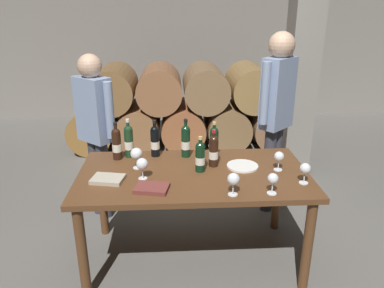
# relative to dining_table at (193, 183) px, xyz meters

# --- Properties ---
(ground_plane) EXTENTS (14.00, 14.00, 0.00)m
(ground_plane) POSITION_rel_dining_table_xyz_m (0.00, 0.00, -0.67)
(ground_plane) COLOR #66635E
(cellar_back_wall) EXTENTS (10.00, 0.24, 2.80)m
(cellar_back_wall) POSITION_rel_dining_table_xyz_m (0.00, 4.20, 0.73)
(cellar_back_wall) COLOR gray
(cellar_back_wall) RESTS_ON ground_plane
(barrel_stack) EXTENTS (3.12, 0.90, 1.15)m
(barrel_stack) POSITION_rel_dining_table_xyz_m (0.00, 2.60, -0.13)
(barrel_stack) COLOR olive
(barrel_stack) RESTS_ON ground_plane
(stone_pillar) EXTENTS (0.32, 0.32, 2.60)m
(stone_pillar) POSITION_rel_dining_table_xyz_m (1.30, 1.60, 0.63)
(stone_pillar) COLOR gray
(stone_pillar) RESTS_ON ground_plane
(dining_table) EXTENTS (1.70, 0.90, 0.76)m
(dining_table) POSITION_rel_dining_table_xyz_m (0.00, 0.00, 0.00)
(dining_table) COLOR brown
(dining_table) RESTS_ON ground_plane
(wine_bottle_0) EXTENTS (0.07, 0.07, 0.31)m
(wine_bottle_0) POSITION_rel_dining_table_xyz_m (-0.60, 0.29, 0.22)
(wine_bottle_0) COLOR black
(wine_bottle_0) RESTS_ON dining_table
(wine_bottle_1) EXTENTS (0.07, 0.07, 0.29)m
(wine_bottle_1) POSITION_rel_dining_table_xyz_m (0.19, 0.33, 0.22)
(wine_bottle_1) COLOR black
(wine_bottle_1) RESTS_ON dining_table
(wine_bottle_2) EXTENTS (0.07, 0.07, 0.31)m
(wine_bottle_2) POSITION_rel_dining_table_xyz_m (-0.29, 0.34, 0.22)
(wine_bottle_2) COLOR black
(wine_bottle_2) RESTS_ON dining_table
(wine_bottle_3) EXTENTS (0.07, 0.07, 0.32)m
(wine_bottle_3) POSITION_rel_dining_table_xyz_m (-0.04, 0.31, 0.23)
(wine_bottle_3) COLOR black
(wine_bottle_3) RESTS_ON dining_table
(wine_bottle_4) EXTENTS (0.07, 0.07, 0.32)m
(wine_bottle_4) POSITION_rel_dining_table_xyz_m (-0.50, 0.34, 0.23)
(wine_bottle_4) COLOR #19381E
(wine_bottle_4) RESTS_ON dining_table
(wine_bottle_5) EXTENTS (0.07, 0.07, 0.27)m
(wine_bottle_5) POSITION_rel_dining_table_xyz_m (0.05, 0.02, 0.21)
(wine_bottle_5) COLOR black
(wine_bottle_5) RESTS_ON dining_table
(wine_bottle_6) EXTENTS (0.07, 0.07, 0.29)m
(wine_bottle_6) POSITION_rel_dining_table_xyz_m (0.16, 0.11, 0.22)
(wine_bottle_6) COLOR black
(wine_bottle_6) RESTS_ON dining_table
(wine_glass_0) EXTENTS (0.09, 0.09, 0.16)m
(wine_glass_0) POSITION_rel_dining_table_xyz_m (-0.42, 0.10, 0.21)
(wine_glass_0) COLOR white
(wine_glass_0) RESTS_ON dining_table
(wine_glass_1) EXTENTS (0.08, 0.08, 0.16)m
(wine_glass_1) POSITION_rel_dining_table_xyz_m (-0.37, -0.08, 0.20)
(wine_glass_1) COLOR white
(wine_glass_1) RESTS_ON dining_table
(wine_glass_2) EXTENTS (0.07, 0.07, 0.15)m
(wine_glass_2) POSITION_rel_dining_table_xyz_m (0.50, -0.35, 0.20)
(wine_glass_2) COLOR white
(wine_glass_2) RESTS_ON dining_table
(wine_glass_3) EXTENTS (0.08, 0.08, 0.15)m
(wine_glass_3) POSITION_rel_dining_table_xyz_m (0.76, -0.22, 0.20)
(wine_glass_3) COLOR white
(wine_glass_3) RESTS_ON dining_table
(wine_glass_4) EXTENTS (0.07, 0.07, 0.15)m
(wine_glass_4) POSITION_rel_dining_table_xyz_m (0.64, 0.01, 0.20)
(wine_glass_4) COLOR white
(wine_glass_4) RESTS_ON dining_table
(wine_glass_5) EXTENTS (0.08, 0.08, 0.16)m
(wine_glass_5) POSITION_rel_dining_table_xyz_m (0.24, -0.36, 0.20)
(wine_glass_5) COLOR white
(wine_glass_5) RESTS_ON dining_table
(tasting_notebook) EXTENTS (0.25, 0.20, 0.03)m
(tasting_notebook) POSITION_rel_dining_table_xyz_m (-0.61, -0.11, 0.11)
(tasting_notebook) COLOR #B2A893
(tasting_notebook) RESTS_ON dining_table
(leather_ledger) EXTENTS (0.25, 0.20, 0.03)m
(leather_ledger) POSITION_rel_dining_table_xyz_m (-0.30, -0.26, 0.11)
(leather_ledger) COLOR brown
(leather_ledger) RESTS_ON dining_table
(serving_plate) EXTENTS (0.24, 0.24, 0.01)m
(serving_plate) POSITION_rel_dining_table_xyz_m (0.38, 0.08, 0.10)
(serving_plate) COLOR white
(serving_plate) RESTS_ON dining_table
(sommelier_presenting) EXTENTS (0.38, 0.36, 1.72)m
(sommelier_presenting) POSITION_rel_dining_table_xyz_m (0.81, 0.75, 0.37)
(sommelier_presenting) COLOR #383842
(sommelier_presenting) RESTS_ON ground_plane
(taster_seated_left) EXTENTS (0.39, 0.35, 1.54)m
(taster_seated_left) POSITION_rel_dining_table_xyz_m (-0.84, 0.72, 0.25)
(taster_seated_left) COLOR #383842
(taster_seated_left) RESTS_ON ground_plane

